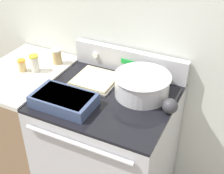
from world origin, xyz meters
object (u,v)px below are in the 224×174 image
(baking_tray, at_px, (96,79))
(spice_jar_orange_cap, at_px, (22,65))
(spice_jar_white_cap, at_px, (57,56))
(spice_jar_yellow_cap, at_px, (34,63))
(mixing_bowl, at_px, (142,84))
(ladle, at_px, (170,106))
(casserole_dish, at_px, (64,100))

(baking_tray, xyz_separation_m, spice_jar_orange_cap, (-0.49, -0.12, 0.04))
(spice_jar_white_cap, height_order, spice_jar_yellow_cap, spice_jar_yellow_cap)
(mixing_bowl, xyz_separation_m, spice_jar_orange_cap, (-0.81, -0.10, -0.02))
(spice_jar_yellow_cap, bearing_deg, baking_tray, 11.12)
(spice_jar_white_cap, relative_size, spice_jar_yellow_cap, 0.92)
(mixing_bowl, height_order, spice_jar_white_cap, mixing_bowl)
(mixing_bowl, distance_m, ladle, 0.22)
(baking_tray, distance_m, spice_jar_yellow_cap, 0.42)
(ladle, height_order, spice_jar_yellow_cap, spice_jar_yellow_cap)
(ladle, height_order, spice_jar_orange_cap, spice_jar_orange_cap)
(spice_jar_white_cap, bearing_deg, spice_jar_yellow_cap, -114.88)
(mixing_bowl, height_order, baking_tray, mixing_bowl)
(mixing_bowl, relative_size, spice_jar_yellow_cap, 2.90)
(casserole_dish, height_order, baking_tray, casserole_dish)
(ladle, bearing_deg, baking_tray, 168.99)
(ladle, distance_m, spice_jar_orange_cap, 1.01)
(casserole_dish, relative_size, spice_jar_white_cap, 3.27)
(mixing_bowl, xyz_separation_m, casserole_dish, (-0.36, -0.29, -0.04))
(casserole_dish, height_order, spice_jar_yellow_cap, spice_jar_yellow_cap)
(spice_jar_yellow_cap, bearing_deg, mixing_bowl, 5.32)
(ladle, relative_size, spice_jar_orange_cap, 3.45)
(ladle, xyz_separation_m, spice_jar_yellow_cap, (-0.93, 0.02, 0.03))
(mixing_bowl, height_order, casserole_dish, mixing_bowl)
(baking_tray, distance_m, spice_jar_white_cap, 0.35)
(baking_tray, relative_size, spice_jar_white_cap, 2.60)
(mixing_bowl, xyz_separation_m, spice_jar_white_cap, (-0.66, 0.09, -0.01))
(spice_jar_white_cap, xyz_separation_m, spice_jar_orange_cap, (-0.15, -0.19, -0.01))
(baking_tray, bearing_deg, casserole_dish, -96.91)
(spice_jar_orange_cap, bearing_deg, spice_jar_yellow_cap, 24.42)
(casserole_dish, relative_size, baking_tray, 1.26)
(casserole_dish, bearing_deg, spice_jar_white_cap, 128.51)
(mixing_bowl, xyz_separation_m, baking_tray, (-0.32, 0.01, -0.06))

